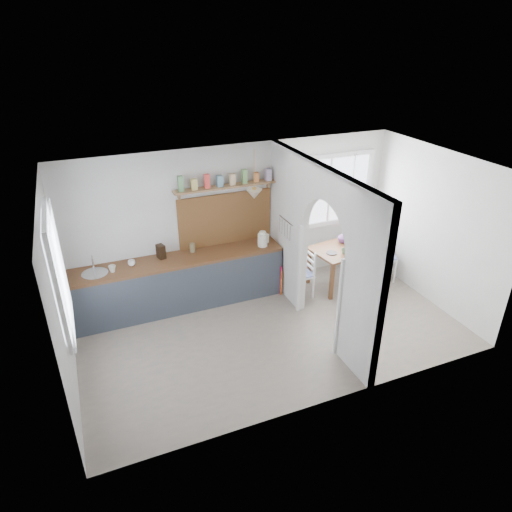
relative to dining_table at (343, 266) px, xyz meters
name	(u,v)px	position (x,y,z in m)	size (l,w,h in m)	color
floor	(273,332)	(-1.80, -0.91, -0.37)	(5.80, 3.20, 0.01)	gray
ceiling	(277,170)	(-1.80, -0.91, 2.23)	(5.80, 3.20, 0.01)	silver
walls	(275,258)	(-1.80, -0.91, 0.93)	(5.81, 3.21, 2.60)	silver
partition	(316,240)	(-1.10, -0.85, 1.08)	(0.12, 3.20, 2.60)	silver
kitchen_window	(56,275)	(-4.67, -0.91, 1.28)	(0.10, 1.16, 1.50)	white
nook_window	(329,190)	(0.00, 0.65, 1.23)	(1.76, 0.10, 1.30)	white
counter	(180,281)	(-2.93, 0.42, 0.09)	(3.50, 0.60, 0.90)	brown
sink	(95,274)	(-4.23, 0.39, 0.52)	(0.40, 0.40, 0.02)	#BBBBBD
backsplash	(226,219)	(-2.01, 0.67, 0.98)	(1.65, 0.03, 0.90)	brown
shelf	(226,183)	(-2.01, 0.58, 1.64)	(1.75, 0.20, 0.21)	#946E4C
pendant_lamp	(254,194)	(-1.65, 0.24, 1.51)	(0.26, 0.26, 0.16)	beige
utensil_rail	(286,220)	(-1.19, -0.01, 1.08)	(0.02, 0.02, 0.50)	#BBBBBD
dining_table	(343,266)	(0.00, 0.00, 0.00)	(1.17, 0.78, 0.73)	brown
chair_left	(300,273)	(-0.93, -0.07, 0.08)	(0.40, 0.40, 0.88)	silver
chair_right	(383,254)	(0.80, -0.10, 0.12)	(0.44, 0.44, 0.97)	silver
kettle	(263,239)	(-1.47, 0.31, 0.67)	(0.23, 0.18, 0.27)	white
mug_a	(112,269)	(-3.97, 0.34, 0.59)	(0.11, 0.11, 0.10)	silver
mug_b	(132,263)	(-3.66, 0.44, 0.58)	(0.11, 0.11, 0.09)	white
knife_block	(161,252)	(-3.18, 0.52, 0.65)	(0.11, 0.15, 0.23)	#3C2615
jar	(192,248)	(-2.64, 0.55, 0.61)	(0.09, 0.09, 0.15)	brown
towel_magenta	(281,281)	(-1.22, 0.06, -0.09)	(0.02, 0.03, 0.57)	#C61547
towel_orange	(281,283)	(-1.22, 0.04, -0.12)	(0.02, 0.03, 0.48)	#C1711A
bowl	(365,245)	(0.34, -0.12, 0.40)	(0.31, 0.31, 0.08)	white
table_cup	(344,251)	(-0.14, -0.20, 0.41)	(0.10, 0.10, 0.09)	#5C7E55
plate	(332,253)	(-0.33, -0.11, 0.37)	(0.19, 0.19, 0.02)	black
vase	(343,237)	(0.09, 0.21, 0.47)	(0.20, 0.20, 0.21)	#623872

